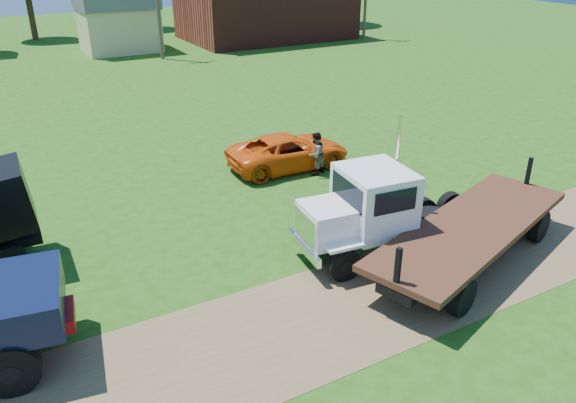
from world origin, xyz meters
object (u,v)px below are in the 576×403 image
orange_pickup (289,151)px  spectator_a (416,237)px  flatbed_trailer (471,233)px  white_semi_tractor (376,212)px

orange_pickup → spectator_a: size_ratio=3.30×
orange_pickup → spectator_a: (-0.39, -8.52, 0.07)m
flatbed_trailer → white_semi_tractor: bearing=124.4°
white_semi_tractor → flatbed_trailer: size_ratio=0.79×
white_semi_tractor → orange_pickup: 7.70m
orange_pickup → flatbed_trailer: flatbed_trailer is taller
white_semi_tractor → orange_pickup: white_semi_tractor is taller
spectator_a → orange_pickup: bearing=72.2°
flatbed_trailer → spectator_a: (-1.42, 0.78, -0.14)m
orange_pickup → flatbed_trailer: (1.03, -9.31, 0.21)m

